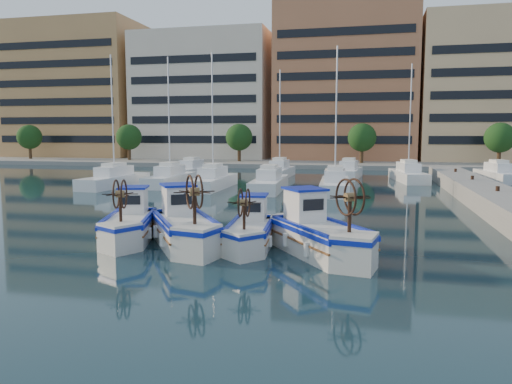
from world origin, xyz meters
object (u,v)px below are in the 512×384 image
at_px(fishing_boat_a, 130,222).
at_px(fishing_boat_b, 184,225).
at_px(fishing_boat_c, 251,229).
at_px(fishing_boat_d, 318,232).

relative_size(fishing_boat_a, fishing_boat_b, 0.92).
xyz_separation_m(fishing_boat_a, fishing_boat_c, (5.52, -0.08, -0.07)).
relative_size(fishing_boat_a, fishing_boat_d, 0.92).
relative_size(fishing_boat_a, fishing_boat_c, 1.10).
height_order(fishing_boat_c, fishing_boat_d, fishing_boat_d).
bearing_deg(fishing_boat_c, fishing_boat_b, -176.93).
relative_size(fishing_boat_b, fishing_boat_d, 1.01).
bearing_deg(fishing_boat_d, fishing_boat_c, 130.68).
height_order(fishing_boat_a, fishing_boat_d, fishing_boat_d).
xyz_separation_m(fishing_boat_a, fishing_boat_d, (8.41, -0.82, 0.08)).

